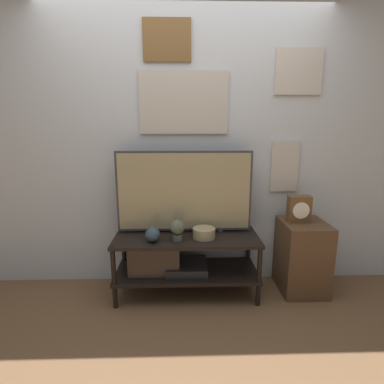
# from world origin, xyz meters

# --- Properties ---
(ground_plane) EXTENTS (12.00, 12.00, 0.00)m
(ground_plane) POSITION_xyz_m (0.00, 0.00, 0.00)
(ground_plane) COLOR brown
(wall_back) EXTENTS (6.40, 0.08, 2.70)m
(wall_back) POSITION_xyz_m (0.01, 0.58, 1.36)
(wall_back) COLOR #B2BCC6
(wall_back) RESTS_ON ground_plane
(media_console) EXTENTS (1.26, 0.49, 0.55)m
(media_console) POSITION_xyz_m (-0.11, 0.29, 0.34)
(media_console) COLOR black
(media_console) RESTS_ON ground_plane
(television) EXTENTS (1.19, 0.05, 0.74)m
(television) POSITION_xyz_m (-0.02, 0.39, 0.92)
(television) COLOR #333338
(television) RESTS_ON media_console
(vase_wide_bowl) EXTENTS (0.19, 0.19, 0.09)m
(vase_wide_bowl) POSITION_xyz_m (0.15, 0.25, 0.59)
(vase_wide_bowl) COLOR tan
(vase_wide_bowl) RESTS_ON media_console
(vase_round_glass) EXTENTS (0.12, 0.12, 0.12)m
(vase_round_glass) POSITION_xyz_m (-0.28, 0.17, 0.61)
(vase_round_glass) COLOR #2D4251
(vase_round_glass) RESTS_ON media_console
(decorative_bust) EXTENTS (0.12, 0.12, 0.18)m
(decorative_bust) POSITION_xyz_m (-0.08, 0.19, 0.65)
(decorative_bust) COLOR #4C5647
(decorative_bust) RESTS_ON media_console
(side_table) EXTENTS (0.39, 0.44, 0.65)m
(side_table) POSITION_xyz_m (1.05, 0.31, 0.33)
(side_table) COLOR #513823
(side_table) RESTS_ON ground_plane
(mantel_clock) EXTENTS (0.20, 0.11, 0.24)m
(mantel_clock) POSITION_xyz_m (1.00, 0.34, 0.77)
(mantel_clock) COLOR brown
(mantel_clock) RESTS_ON side_table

